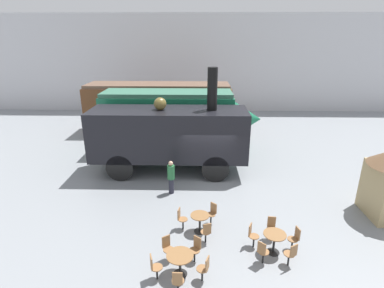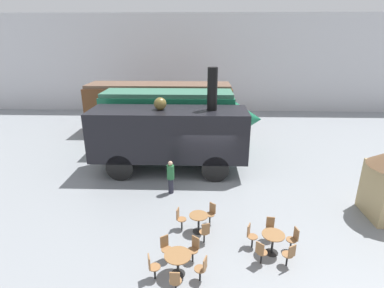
{
  "view_description": "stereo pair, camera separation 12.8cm",
  "coord_description": "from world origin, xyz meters",
  "px_view_note": "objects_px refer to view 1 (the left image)",
  "views": [
    {
      "loc": [
        -0.48,
        -13.85,
        6.93
      ],
      "look_at": [
        -0.84,
        1.0,
        1.6
      ],
      "focal_mm": 28.0,
      "sensor_mm": 36.0,
      "label": 1
    },
    {
      "loc": [
        -0.35,
        -13.85,
        6.93
      ],
      "look_at": [
        -0.84,
        1.0,
        1.6
      ],
      "focal_mm": 28.0,
      "sensor_mm": 36.0,
      "label": 2
    }
  ],
  "objects_px": {
    "cafe_table_near": "(274,239)",
    "cafe_chair_0": "(263,251)",
    "steam_locomotive": "(169,133)",
    "cafe_table_mid": "(180,259)",
    "passenger_coach_wooden": "(159,103)",
    "visitor_person": "(171,176)",
    "streamlined_locomotive": "(179,117)",
    "cafe_table_far": "(200,220)"
  },
  "relations": [
    {
      "from": "cafe_table_near",
      "to": "visitor_person",
      "type": "height_order",
      "value": "visitor_person"
    },
    {
      "from": "cafe_table_far",
      "to": "visitor_person",
      "type": "relative_size",
      "value": 0.44
    },
    {
      "from": "passenger_coach_wooden",
      "to": "streamlined_locomotive",
      "type": "xyz_separation_m",
      "value": [
        1.77,
        -4.09,
        -0.01
      ]
    },
    {
      "from": "passenger_coach_wooden",
      "to": "streamlined_locomotive",
      "type": "bearing_deg",
      "value": -66.6
    },
    {
      "from": "cafe_table_mid",
      "to": "streamlined_locomotive",
      "type": "bearing_deg",
      "value": 93.87
    },
    {
      "from": "cafe_table_near",
      "to": "cafe_chair_0",
      "type": "xyz_separation_m",
      "value": [
        -0.5,
        -0.56,
        -0.06
      ]
    },
    {
      "from": "steam_locomotive",
      "to": "cafe_chair_0",
      "type": "bearing_deg",
      "value": -62.7
    },
    {
      "from": "steam_locomotive",
      "to": "cafe_table_mid",
      "type": "relative_size",
      "value": 9.65
    },
    {
      "from": "passenger_coach_wooden",
      "to": "cafe_table_far",
      "type": "relative_size",
      "value": 14.8
    },
    {
      "from": "streamlined_locomotive",
      "to": "passenger_coach_wooden",
      "type": "bearing_deg",
      "value": 113.4
    },
    {
      "from": "passenger_coach_wooden",
      "to": "visitor_person",
      "type": "bearing_deg",
      "value": -79.65
    },
    {
      "from": "cafe_table_near",
      "to": "cafe_chair_0",
      "type": "distance_m",
      "value": 0.76
    },
    {
      "from": "steam_locomotive",
      "to": "visitor_person",
      "type": "distance_m",
      "value": 2.73
    },
    {
      "from": "steam_locomotive",
      "to": "cafe_table_far",
      "type": "distance_m",
      "value": 5.8
    },
    {
      "from": "passenger_coach_wooden",
      "to": "cafe_table_far",
      "type": "height_order",
      "value": "passenger_coach_wooden"
    },
    {
      "from": "passenger_coach_wooden",
      "to": "cafe_table_mid",
      "type": "relative_size",
      "value": 12.77
    },
    {
      "from": "cafe_table_far",
      "to": "visitor_person",
      "type": "distance_m",
      "value": 3.24
    },
    {
      "from": "streamlined_locomotive",
      "to": "cafe_chair_0",
      "type": "xyz_separation_m",
      "value": [
        3.33,
        -10.2,
        -1.7
      ]
    },
    {
      "from": "passenger_coach_wooden",
      "to": "steam_locomotive",
      "type": "bearing_deg",
      "value": -78.47
    },
    {
      "from": "cafe_table_near",
      "to": "cafe_table_far",
      "type": "bearing_deg",
      "value": 156.16
    },
    {
      "from": "visitor_person",
      "to": "passenger_coach_wooden",
      "type": "bearing_deg",
      "value": 100.35
    },
    {
      "from": "cafe_chair_0",
      "to": "cafe_table_near",
      "type": "bearing_deg",
      "value": 0.0
    },
    {
      "from": "passenger_coach_wooden",
      "to": "cafe_chair_0",
      "type": "xyz_separation_m",
      "value": [
        5.1,
        -14.29,
        -1.71
      ]
    },
    {
      "from": "steam_locomotive",
      "to": "cafe_chair_0",
      "type": "relative_size",
      "value": 9.25
    },
    {
      "from": "cafe_table_far",
      "to": "visitor_person",
      "type": "bearing_deg",
      "value": 114.38
    },
    {
      "from": "cafe_table_near",
      "to": "cafe_table_mid",
      "type": "relative_size",
      "value": 0.92
    },
    {
      "from": "steam_locomotive",
      "to": "cafe_table_near",
      "type": "height_order",
      "value": "steam_locomotive"
    },
    {
      "from": "visitor_person",
      "to": "cafe_table_mid",
      "type": "bearing_deg",
      "value": -81.91
    },
    {
      "from": "cafe_table_near",
      "to": "passenger_coach_wooden",
      "type": "bearing_deg",
      "value": 112.19
    },
    {
      "from": "steam_locomotive",
      "to": "cafe_table_near",
      "type": "relative_size",
      "value": 10.54
    },
    {
      "from": "cafe_table_near",
      "to": "cafe_chair_0",
      "type": "relative_size",
      "value": 0.88
    },
    {
      "from": "cafe_table_mid",
      "to": "cafe_table_far",
      "type": "relative_size",
      "value": 1.16
    },
    {
      "from": "streamlined_locomotive",
      "to": "cafe_table_near",
      "type": "bearing_deg",
      "value": -68.33
    },
    {
      "from": "steam_locomotive",
      "to": "visitor_person",
      "type": "relative_size",
      "value": 4.97
    },
    {
      "from": "steam_locomotive",
      "to": "streamlined_locomotive",
      "type": "bearing_deg",
      "value": 85.02
    },
    {
      "from": "steam_locomotive",
      "to": "cafe_table_mid",
      "type": "height_order",
      "value": "steam_locomotive"
    },
    {
      "from": "cafe_chair_0",
      "to": "visitor_person",
      "type": "height_order",
      "value": "visitor_person"
    },
    {
      "from": "steam_locomotive",
      "to": "cafe_table_near",
      "type": "bearing_deg",
      "value": -57.41
    },
    {
      "from": "passenger_coach_wooden",
      "to": "visitor_person",
      "type": "height_order",
      "value": "passenger_coach_wooden"
    },
    {
      "from": "cafe_table_far",
      "to": "visitor_person",
      "type": "height_order",
      "value": "visitor_person"
    },
    {
      "from": "steam_locomotive",
      "to": "cafe_chair_0",
      "type": "distance_m",
      "value": 8.04
    },
    {
      "from": "steam_locomotive",
      "to": "cafe_table_mid",
      "type": "xyz_separation_m",
      "value": [
        1.0,
        -7.5,
        -1.61
      ]
    }
  ]
}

